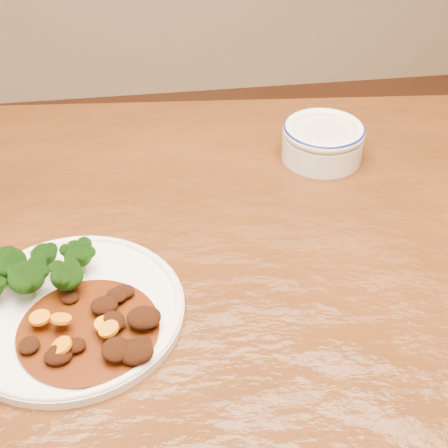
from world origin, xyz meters
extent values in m
cube|color=#54270E|center=(0.00, 0.00, 0.73)|extent=(1.58, 1.03, 0.04)
cylinder|color=white|center=(-0.21, -0.04, 0.76)|extent=(0.25, 0.25, 0.01)
torus|color=white|center=(-0.21, -0.04, 0.76)|extent=(0.25, 0.25, 0.01)
cylinder|color=#588243|center=(-0.28, 0.01, 0.77)|extent=(0.01, 0.01, 0.01)
ellipsoid|color=black|center=(-0.28, 0.01, 0.79)|extent=(0.04, 0.04, 0.03)
cylinder|color=#588243|center=(-0.20, 0.02, 0.77)|extent=(0.01, 0.01, 0.01)
ellipsoid|color=black|center=(-0.20, 0.02, 0.79)|extent=(0.03, 0.03, 0.03)
cylinder|color=#588243|center=(-0.25, -0.02, 0.77)|extent=(0.01, 0.01, 0.01)
ellipsoid|color=black|center=(-0.25, -0.02, 0.79)|extent=(0.04, 0.04, 0.03)
cylinder|color=#588243|center=(-0.24, 0.03, 0.77)|extent=(0.01, 0.01, 0.01)
ellipsoid|color=black|center=(-0.24, 0.03, 0.79)|extent=(0.03, 0.03, 0.02)
cylinder|color=#588243|center=(-0.21, -0.02, 0.77)|extent=(0.01, 0.01, 0.01)
ellipsoid|color=black|center=(-0.21, -0.02, 0.79)|extent=(0.04, 0.04, 0.03)
cylinder|color=#588243|center=(-0.28, 0.01, 0.77)|extent=(0.01, 0.01, 0.01)
ellipsoid|color=black|center=(-0.28, 0.01, 0.79)|extent=(0.04, 0.04, 0.03)
cylinder|color=#4D2308|center=(-0.19, -0.08, 0.76)|extent=(0.15, 0.15, 0.00)
ellipsoid|color=black|center=(-0.16, -0.08, 0.77)|extent=(0.03, 0.03, 0.01)
ellipsoid|color=black|center=(-0.14, -0.13, 0.77)|extent=(0.04, 0.03, 0.02)
ellipsoid|color=black|center=(-0.25, -0.10, 0.77)|extent=(0.02, 0.02, 0.01)
ellipsoid|color=black|center=(-0.20, -0.11, 0.77)|extent=(0.02, 0.02, 0.01)
ellipsoid|color=black|center=(-0.14, -0.12, 0.77)|extent=(0.02, 0.02, 0.01)
ellipsoid|color=black|center=(-0.13, -0.11, 0.77)|extent=(0.02, 0.02, 0.01)
ellipsoid|color=black|center=(-0.17, -0.08, 0.77)|extent=(0.02, 0.02, 0.01)
ellipsoid|color=black|center=(-0.16, -0.08, 0.77)|extent=(0.02, 0.02, 0.01)
ellipsoid|color=black|center=(-0.13, -0.08, 0.78)|extent=(0.04, 0.03, 0.02)
ellipsoid|color=black|center=(-0.15, -0.03, 0.77)|extent=(0.03, 0.02, 0.01)
ellipsoid|color=black|center=(-0.17, -0.06, 0.77)|extent=(0.03, 0.03, 0.02)
ellipsoid|color=black|center=(-0.22, -0.11, 0.77)|extent=(0.02, 0.02, 0.01)
ellipsoid|color=black|center=(-0.16, -0.12, 0.78)|extent=(0.03, 0.03, 0.02)
ellipsoid|color=black|center=(-0.16, -0.04, 0.77)|extent=(0.02, 0.02, 0.01)
ellipsoid|color=black|center=(-0.22, -0.12, 0.77)|extent=(0.03, 0.02, 0.01)
ellipsoid|color=black|center=(-0.21, -0.03, 0.77)|extent=(0.02, 0.02, 0.01)
cylinder|color=orange|center=(-0.21, -0.11, 0.78)|extent=(0.03, 0.03, 0.01)
cylinder|color=orange|center=(-0.24, -0.07, 0.78)|extent=(0.03, 0.03, 0.00)
cylinder|color=orange|center=(-0.16, -0.12, 0.77)|extent=(0.03, 0.03, 0.02)
cylinder|color=orange|center=(-0.16, -0.10, 0.78)|extent=(0.03, 0.03, 0.01)
cylinder|color=orange|center=(-0.17, -0.09, 0.78)|extent=(0.03, 0.03, 0.00)
cylinder|color=orange|center=(-0.21, -0.08, 0.78)|extent=(0.03, 0.03, 0.02)
cylinder|color=silver|center=(0.16, 0.24, 0.77)|extent=(0.12, 0.12, 0.04)
cylinder|color=beige|center=(0.16, 0.24, 0.79)|extent=(0.09, 0.09, 0.01)
torus|color=silver|center=(0.16, 0.24, 0.80)|extent=(0.12, 0.12, 0.02)
torus|color=navy|center=(0.16, 0.24, 0.80)|extent=(0.12, 0.12, 0.01)
camera|label=1|loc=(-0.11, -0.55, 1.27)|focal=50.00mm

